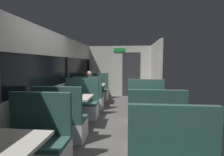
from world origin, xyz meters
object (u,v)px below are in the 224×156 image
at_px(dining_table_rear_aisle, 150,104).
at_px(dining_table_far_window, 93,87).
at_px(bench_mid_window_facing_entry, 81,106).
at_px(bench_near_window_facing_entry, 36,147).
at_px(dining_table_mid_window, 72,101).
at_px(bench_rear_aisle_facing_entry, 146,110).
at_px(bench_mid_window_facing_end, 61,124).
at_px(bench_far_window_facing_entry, 96,92).
at_px(bench_rear_aisle_facing_end, 155,132).
at_px(seated_passenger, 89,92).
at_px(bench_far_window_facing_end, 89,99).

bearing_deg(dining_table_rear_aisle, dining_table_far_window, 125.34).
bearing_deg(bench_mid_window_facing_entry, bench_near_window_facing_entry, -90.00).
relative_size(dining_table_mid_window, bench_rear_aisle_facing_entry, 0.82).
xyz_separation_m(dining_table_far_window, bench_rear_aisle_facing_entry, (1.79, -1.82, -0.31)).
distance_m(bench_mid_window_facing_end, bench_far_window_facing_entry, 3.72).
height_order(dining_table_mid_window, bench_mid_window_facing_entry, bench_mid_window_facing_entry).
height_order(dining_table_far_window, dining_table_rear_aisle, same).
distance_m(bench_near_window_facing_entry, dining_table_far_window, 3.96).
bearing_deg(bench_near_window_facing_entry, bench_far_window_facing_entry, 90.00).
distance_m(bench_near_window_facing_entry, bench_far_window_facing_entry, 4.65).
relative_size(bench_far_window_facing_entry, dining_table_rear_aisle, 1.22).
bearing_deg(bench_rear_aisle_facing_entry, dining_table_mid_window, -164.41).
xyz_separation_m(dining_table_rear_aisle, bench_rear_aisle_facing_end, (0.00, -0.70, -0.31)).
xyz_separation_m(bench_near_window_facing_entry, bench_far_window_facing_entry, (0.00, 4.65, 0.00)).
height_order(dining_table_mid_window, bench_far_window_facing_entry, bench_far_window_facing_entry).
height_order(bench_near_window_facing_entry, bench_mid_window_facing_end, same).
bearing_deg(dining_table_far_window, seated_passenger, -90.00).
bearing_deg(bench_far_window_facing_end, bench_near_window_facing_entry, -90.00).
bearing_deg(bench_near_window_facing_entry, bench_rear_aisle_facing_entry, 49.88).
distance_m(dining_table_mid_window, dining_table_rear_aisle, 1.80).
bearing_deg(bench_mid_window_facing_entry, bench_far_window_facing_end, 90.00).
bearing_deg(bench_near_window_facing_entry, bench_mid_window_facing_end, 90.00).
height_order(dining_table_mid_window, bench_rear_aisle_facing_entry, bench_rear_aisle_facing_entry).
xyz_separation_m(bench_near_window_facing_entry, seated_passenger, (0.00, 3.32, 0.21)).
distance_m(bench_rear_aisle_facing_end, bench_rear_aisle_facing_entry, 1.40).
xyz_separation_m(bench_far_window_facing_entry, seated_passenger, (0.00, -1.33, 0.21)).
bearing_deg(bench_near_window_facing_entry, dining_table_far_window, 90.00).
bearing_deg(bench_far_window_facing_end, bench_far_window_facing_entry, 90.00).
distance_m(bench_mid_window_facing_end, seated_passenger, 2.41).
xyz_separation_m(bench_near_window_facing_entry, dining_table_mid_window, (0.00, 1.62, 0.31)).
height_order(bench_near_window_facing_entry, dining_table_rear_aisle, bench_near_window_facing_entry).
bearing_deg(bench_far_window_facing_end, dining_table_rear_aisle, -45.55).
bearing_deg(bench_far_window_facing_end, bench_mid_window_facing_entry, -90.00).
xyz_separation_m(dining_table_mid_window, bench_far_window_facing_entry, (0.00, 3.02, -0.31)).
relative_size(bench_mid_window_facing_end, dining_table_far_window, 1.22).
bearing_deg(seated_passenger, bench_mid_window_facing_end, -90.00).
xyz_separation_m(bench_far_window_facing_entry, bench_rear_aisle_facing_entry, (1.79, -2.52, 0.00)).
distance_m(bench_mid_window_facing_end, bench_far_window_facing_end, 2.32).
xyz_separation_m(bench_mid_window_facing_entry, dining_table_far_window, (0.00, 1.62, 0.31)).
height_order(bench_far_window_facing_end, seated_passenger, seated_passenger).
bearing_deg(bench_near_window_facing_entry, seated_passenger, 90.00).
distance_m(dining_table_mid_window, bench_mid_window_facing_end, 0.77).
xyz_separation_m(bench_near_window_facing_entry, bench_mid_window_facing_entry, (0.00, 2.32, 0.00)).
relative_size(bench_near_window_facing_entry, bench_mid_window_facing_end, 1.00).
xyz_separation_m(bench_far_window_facing_end, bench_rear_aisle_facing_entry, (1.79, -1.13, 0.00)).
bearing_deg(dining_table_rear_aisle, seated_passenger, 133.33).
bearing_deg(bench_rear_aisle_facing_entry, bench_mid_window_facing_end, -146.19).
xyz_separation_m(bench_rear_aisle_facing_end, seated_passenger, (-1.79, 2.60, 0.21)).
bearing_deg(bench_mid_window_facing_end, bench_far_window_facing_end, 90.00).
xyz_separation_m(dining_table_mid_window, dining_table_rear_aisle, (1.79, -0.20, 0.00)).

